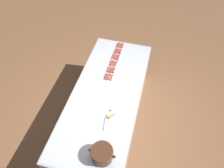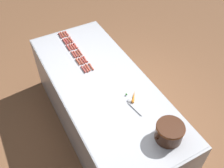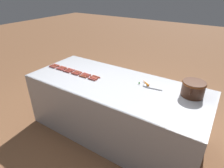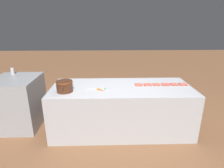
{
  "view_description": "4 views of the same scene",
  "coord_description": "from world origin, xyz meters",
  "px_view_note": "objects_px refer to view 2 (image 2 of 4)",
  "views": [
    {
      "loc": [
        -0.57,
        1.79,
        3.35
      ],
      "look_at": [
        -0.05,
        -0.13,
        0.92
      ],
      "focal_mm": 32.73,
      "sensor_mm": 36.0,
      "label": 1
    },
    {
      "loc": [
        0.9,
        1.88,
        2.98
      ],
      "look_at": [
        -0.07,
        0.1,
        0.89
      ],
      "focal_mm": 40.9,
      "sensor_mm": 36.0,
      "label": 2
    },
    {
      "loc": [
        1.92,
        1.2,
        2.04
      ],
      "look_at": [
        0.05,
        -0.01,
        0.85
      ],
      "focal_mm": 30.19,
      "sensor_mm": 36.0,
      "label": 3
    },
    {
      "loc": [
        -3.05,
        0.26,
        1.95
      ],
      "look_at": [
        -0.09,
        0.18,
        0.93
      ],
      "focal_mm": 29.26,
      "sensor_mm": 36.0,
      "label": 4
    }
  ],
  "objects_px": {
    "hot_dog_12": "(62,35)",
    "hot_dog_18": "(60,36)",
    "serving_spoon": "(131,103)",
    "carrot": "(133,96)",
    "hot_dog_0": "(67,34)",
    "hot_dog_6": "(64,34)",
    "hot_dog_15": "(75,54)",
    "bean_pot": "(170,131)",
    "hot_dog_9": "(78,53)",
    "hot_dog_3": "(80,52)",
    "hot_dog_21": "(73,54)",
    "hot_dog_16": "(81,61)",
    "hot_dog_11": "(88,67)",
    "hot_dog_22": "(78,62)",
    "hot_dog_23": "(83,69)",
    "hot_dog_1": "(71,40)",
    "hot_dog_19": "(64,42)",
    "hot_dog_5": "(91,67)",
    "hot_dog_4": "(85,59)",
    "hot_dog_14": "(71,47)",
    "hot_dog_10": "(83,60)",
    "hot_dog_8": "(73,46)",
    "hot_dog_7": "(69,40)",
    "hot_dog_2": "(75,46)",
    "hot_dog_17": "(86,69)",
    "hot_dog_13": "(66,41)"
  },
  "relations": [
    {
      "from": "hot_dog_3",
      "to": "hot_dog_7",
      "type": "distance_m",
      "value": 0.32
    },
    {
      "from": "hot_dog_13",
      "to": "hot_dog_18",
      "type": "height_order",
      "value": "same"
    },
    {
      "from": "hot_dog_9",
      "to": "hot_dog_3",
      "type": "bearing_deg",
      "value": -165.79
    },
    {
      "from": "hot_dog_5",
      "to": "hot_dog_22",
      "type": "bearing_deg",
      "value": -58.67
    },
    {
      "from": "hot_dog_0",
      "to": "hot_dog_16",
      "type": "height_order",
      "value": "same"
    },
    {
      "from": "hot_dog_2",
      "to": "hot_dog_17",
      "type": "distance_m",
      "value": 0.49
    },
    {
      "from": "hot_dog_9",
      "to": "serving_spoon",
      "type": "distance_m",
      "value": 1.07
    },
    {
      "from": "hot_dog_6",
      "to": "hot_dog_19",
      "type": "height_order",
      "value": "same"
    },
    {
      "from": "hot_dog_22",
      "to": "serving_spoon",
      "type": "relative_size",
      "value": 0.51
    },
    {
      "from": "hot_dog_1",
      "to": "hot_dog_19",
      "type": "xyz_separation_m",
      "value": [
        0.1,
        0.0,
        0.0
      ]
    },
    {
      "from": "hot_dog_2",
      "to": "hot_dog_10",
      "type": "height_order",
      "value": "same"
    },
    {
      "from": "hot_dog_2",
      "to": "hot_dog_19",
      "type": "height_order",
      "value": "same"
    },
    {
      "from": "hot_dog_22",
      "to": "serving_spoon",
      "type": "xyz_separation_m",
      "value": [
        -0.24,
        0.9,
        -0.0
      ]
    },
    {
      "from": "hot_dog_16",
      "to": "carrot",
      "type": "relative_size",
      "value": 0.9
    },
    {
      "from": "hot_dog_11",
      "to": "hot_dog_18",
      "type": "bearing_deg",
      "value": -85.55
    },
    {
      "from": "carrot",
      "to": "hot_dog_0",
      "type": "bearing_deg",
      "value": -82.17
    },
    {
      "from": "hot_dog_12",
      "to": "hot_dog_18",
      "type": "bearing_deg",
      "value": 16.62
    },
    {
      "from": "hot_dog_8",
      "to": "hot_dog_15",
      "type": "relative_size",
      "value": 1.0
    },
    {
      "from": "hot_dog_3",
      "to": "hot_dog_5",
      "type": "xyz_separation_m",
      "value": [
        -0.0,
        0.33,
        0.0
      ]
    },
    {
      "from": "hot_dog_5",
      "to": "hot_dog_2",
      "type": "bearing_deg",
      "value": -89.73
    },
    {
      "from": "hot_dog_1",
      "to": "hot_dog_5",
      "type": "height_order",
      "value": "same"
    },
    {
      "from": "hot_dog_10",
      "to": "hot_dog_16",
      "type": "bearing_deg",
      "value": 8.95
    },
    {
      "from": "hot_dog_1",
      "to": "hot_dog_13",
      "type": "bearing_deg",
      "value": 0.98
    },
    {
      "from": "hot_dog_7",
      "to": "carrot",
      "type": "bearing_deg",
      "value": 100.28
    },
    {
      "from": "hot_dog_6",
      "to": "hot_dog_21",
      "type": "relative_size",
      "value": 1.0
    },
    {
      "from": "hot_dog_8",
      "to": "hot_dog_12",
      "type": "distance_m",
      "value": 0.33
    },
    {
      "from": "hot_dog_11",
      "to": "hot_dog_22",
      "type": "relative_size",
      "value": 1.0
    },
    {
      "from": "hot_dog_8",
      "to": "hot_dog_18",
      "type": "height_order",
      "value": "same"
    },
    {
      "from": "hot_dog_1",
      "to": "hot_dog_6",
      "type": "bearing_deg",
      "value": -80.04
    },
    {
      "from": "hot_dog_2",
      "to": "hot_dog_8",
      "type": "relative_size",
      "value": 1.0
    },
    {
      "from": "hot_dog_2",
      "to": "hot_dog_14",
      "type": "relative_size",
      "value": 1.0
    },
    {
      "from": "hot_dog_3",
      "to": "hot_dog_0",
      "type": "bearing_deg",
      "value": -90.33
    },
    {
      "from": "hot_dog_4",
      "to": "hot_dog_6",
      "type": "relative_size",
      "value": 1.0
    },
    {
      "from": "hot_dog_4",
      "to": "bean_pot",
      "type": "bearing_deg",
      "value": 99.08
    },
    {
      "from": "hot_dog_5",
      "to": "hot_dog_14",
      "type": "height_order",
      "value": "same"
    },
    {
      "from": "hot_dog_2",
      "to": "serving_spoon",
      "type": "height_order",
      "value": "hot_dog_2"
    },
    {
      "from": "hot_dog_12",
      "to": "hot_dog_0",
      "type": "bearing_deg",
      "value": 173.37
    },
    {
      "from": "hot_dog_0",
      "to": "hot_dog_18",
      "type": "bearing_deg",
      "value": 0.71
    },
    {
      "from": "hot_dog_14",
      "to": "bean_pot",
      "type": "relative_size",
      "value": 0.41
    },
    {
      "from": "hot_dog_3",
      "to": "hot_dog_14",
      "type": "bearing_deg",
      "value": -69.12
    },
    {
      "from": "hot_dog_0",
      "to": "hot_dog_19",
      "type": "height_order",
      "value": "same"
    },
    {
      "from": "hot_dog_9",
      "to": "hot_dog_17",
      "type": "bearing_deg",
      "value": 84.57
    },
    {
      "from": "hot_dog_16",
      "to": "hot_dog_23",
      "type": "xyz_separation_m",
      "value": [
        0.03,
        0.16,
        0.0
      ]
    },
    {
      "from": "hot_dog_6",
      "to": "hot_dog_15",
      "type": "height_order",
      "value": "same"
    },
    {
      "from": "hot_dog_22",
      "to": "hot_dog_23",
      "type": "relative_size",
      "value": 1.0
    },
    {
      "from": "bean_pot",
      "to": "serving_spoon",
      "type": "bearing_deg",
      "value": -80.64
    },
    {
      "from": "hot_dog_7",
      "to": "hot_dog_15",
      "type": "height_order",
      "value": "same"
    },
    {
      "from": "serving_spoon",
      "to": "carrot",
      "type": "relative_size",
      "value": 1.77
    },
    {
      "from": "hot_dog_0",
      "to": "hot_dog_6",
      "type": "height_order",
      "value": "same"
    },
    {
      "from": "hot_dog_14",
      "to": "hot_dog_19",
      "type": "xyz_separation_m",
      "value": [
        0.03,
        -0.15,
        0.0
      ]
    }
  ]
}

